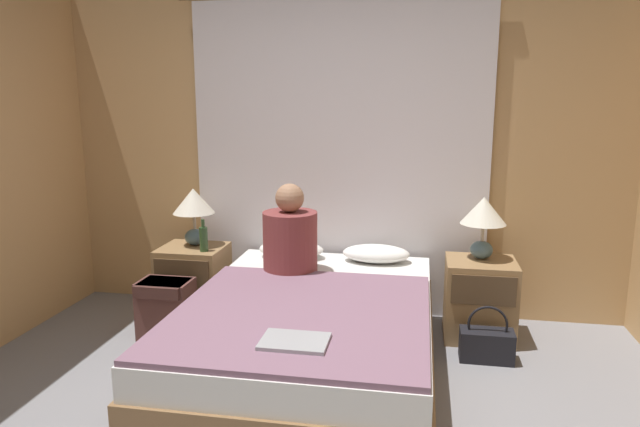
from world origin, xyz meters
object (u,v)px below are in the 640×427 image
object	(u,v)px
nightstand_right	(479,299)
person_left_in_bed	(290,238)
lamp_left	(194,206)
backpack_on_floor	(166,306)
beer_bottle_on_left_stand	(204,238)
lamp_right	(483,216)
bed	(311,337)
laptop_on_bed	(295,341)
handbag_on_floor	(487,344)
nightstand_left	(194,282)
pillow_left	(291,249)
pillow_right	(376,254)

from	to	relation	value
nightstand_right	person_left_in_bed	distance (m)	1.37
lamp_left	person_left_in_bed	world-z (taller)	person_left_in_bed
lamp_left	backpack_on_floor	world-z (taller)	lamp_left
beer_bottle_on_left_stand	lamp_right	bearing A→B (deg)	4.59
bed	lamp_right	size ratio (longest dim) A/B	4.81
person_left_in_bed	laptop_on_bed	distance (m)	1.22
backpack_on_floor	handbag_on_floor	bearing A→B (deg)	1.02
nightstand_left	nightstand_right	distance (m)	2.08
bed	handbag_on_floor	world-z (taller)	bed
nightstand_right	backpack_on_floor	xyz separation A→B (m)	(-2.11, -0.40, -0.04)
nightstand_right	laptop_on_bed	distance (m)	1.74
pillow_left	backpack_on_floor	world-z (taller)	pillow_left
person_left_in_bed	backpack_on_floor	distance (m)	0.98
nightstand_right	laptop_on_bed	xyz separation A→B (m)	(-0.98, -1.41, 0.24)
lamp_left	pillow_right	xyz separation A→B (m)	(1.35, 0.05, -0.31)
laptop_on_bed	backpack_on_floor	xyz separation A→B (m)	(-1.13, 1.01, -0.28)
nightstand_right	lamp_right	xyz separation A→B (m)	(0.00, 0.06, 0.57)
nightstand_right	person_left_in_bed	bearing A→B (deg)	-169.19
pillow_left	person_left_in_bed	distance (m)	0.41
laptop_on_bed	pillow_left	bearing A→B (deg)	103.62
bed	backpack_on_floor	size ratio (longest dim) A/B	5.00
nightstand_left	lamp_right	size ratio (longest dim) A/B	1.28
lamp_left	handbag_on_floor	xyz separation A→B (m)	(2.09, -0.42, -0.73)
nightstand_right	lamp_right	bearing A→B (deg)	90.00
handbag_on_floor	laptop_on_bed	bearing A→B (deg)	-133.54
lamp_right	pillow_right	size ratio (longest dim) A/B	0.89
lamp_left	pillow_left	distance (m)	0.79
nightstand_right	beer_bottle_on_left_stand	xyz separation A→B (m)	(-1.95, -0.09, 0.37)
bed	nightstand_left	world-z (taller)	nightstand_left
lamp_left	beer_bottle_on_left_stand	bearing A→B (deg)	-50.27
lamp_right	pillow_right	bearing A→B (deg)	175.85
beer_bottle_on_left_stand	pillow_left	bearing A→B (deg)	19.34
lamp_left	nightstand_right	bearing A→B (deg)	-1.71
bed	lamp_left	xyz separation A→B (m)	(-1.04, 0.79, 0.61)
lamp_left	laptop_on_bed	xyz separation A→B (m)	(1.09, -1.48, -0.33)
pillow_left	laptop_on_bed	size ratio (longest dim) A/B	1.52
beer_bottle_on_left_stand	handbag_on_floor	bearing A→B (deg)	-7.78
lamp_left	backpack_on_floor	xyz separation A→B (m)	(-0.04, -0.46, -0.61)
laptop_on_bed	nightstand_left	bearing A→B (deg)	127.74
bed	nightstand_left	bearing A→B (deg)	144.81
handbag_on_floor	nightstand_right	bearing A→B (deg)	93.07
nightstand_right	pillow_left	xyz separation A→B (m)	(-1.35, 0.11, 0.26)
nightstand_left	person_left_in_bed	size ratio (longest dim) A/B	0.90
bed	nightstand_left	distance (m)	1.27
nightstand_left	backpack_on_floor	size ratio (longest dim) A/B	1.33
laptop_on_bed	pillow_right	bearing A→B (deg)	80.50
bed	pillow_left	size ratio (longest dim) A/B	4.29
person_left_in_bed	lamp_right	bearing A→B (deg)	13.48
pillow_right	handbag_on_floor	xyz separation A→B (m)	(0.74, -0.48, -0.42)
person_left_in_bed	nightstand_left	bearing A→B (deg)	163.14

